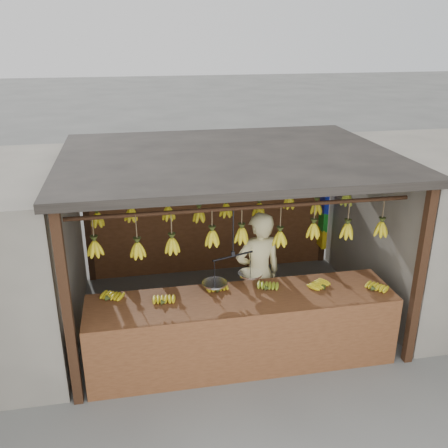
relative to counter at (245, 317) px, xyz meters
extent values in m
plane|color=#5B5B57|center=(0.04, 1.23, -0.71)|extent=(80.00, 80.00, 0.00)
cube|color=black|center=(-1.96, -0.27, 0.44)|extent=(0.10, 0.10, 2.30)
cube|color=black|center=(2.04, -0.27, 0.44)|extent=(0.10, 0.10, 2.30)
cube|color=black|center=(-1.96, 2.73, 0.44)|extent=(0.10, 0.10, 2.30)
cube|color=black|center=(2.04, 2.73, 0.44)|extent=(0.10, 0.10, 2.30)
cube|color=black|center=(0.04, 1.23, 1.64)|extent=(4.30, 3.30, 0.10)
cylinder|color=black|center=(0.04, 0.23, 1.29)|extent=(4.00, 0.05, 0.05)
cylinder|color=black|center=(0.04, 1.23, 1.29)|extent=(4.00, 0.05, 0.05)
cylinder|color=black|center=(0.04, 2.23, 1.29)|extent=(4.00, 0.05, 0.05)
cube|color=brown|center=(0.04, 2.73, 0.19)|extent=(4.00, 0.06, 1.80)
cube|color=brown|center=(0.00, 0.13, 0.15)|extent=(3.72, 0.83, 0.08)
cube|color=brown|center=(0.00, -0.28, -0.26)|extent=(3.72, 0.04, 0.90)
cube|color=black|center=(-1.76, -0.23, -0.30)|extent=(0.07, 0.07, 0.82)
cube|color=black|center=(1.76, -0.23, -0.30)|extent=(0.07, 0.07, 0.82)
cube|color=black|center=(-1.76, 0.50, -0.30)|extent=(0.07, 0.07, 0.82)
cube|color=black|center=(1.76, 0.50, -0.30)|extent=(0.07, 0.07, 0.82)
ellipsoid|color=gold|center=(-1.57, 0.33, 0.22)|extent=(0.27, 0.29, 0.06)
ellipsoid|color=gold|center=(-0.94, 0.12, 0.22)|extent=(0.20, 0.26, 0.06)
ellipsoid|color=gold|center=(-0.26, 0.29, 0.22)|extent=(0.20, 0.26, 0.06)
ellipsoid|color=#92A523|center=(0.33, 0.22, 0.22)|extent=(0.25, 0.29, 0.06)
ellipsoid|color=gold|center=(1.04, 0.14, 0.22)|extent=(0.28, 0.30, 0.06)
ellipsoid|color=gold|center=(1.61, -0.04, 0.22)|extent=(0.30, 0.29, 0.06)
ellipsoid|color=gold|center=(-1.66, 0.25, 0.92)|extent=(0.16, 0.16, 0.28)
ellipsoid|color=gold|center=(-1.19, 0.21, 0.88)|extent=(0.16, 0.16, 0.28)
ellipsoid|color=gold|center=(-0.81, 0.19, 0.90)|extent=(0.16, 0.16, 0.28)
ellipsoid|color=gold|center=(-0.35, 0.20, 0.95)|extent=(0.16, 0.16, 0.28)
ellipsoid|color=gold|center=(0.01, 0.26, 0.94)|extent=(0.16, 0.16, 0.28)
ellipsoid|color=gold|center=(0.47, 0.24, 0.87)|extent=(0.16, 0.16, 0.28)
ellipsoid|color=gold|center=(0.90, 0.28, 0.92)|extent=(0.16, 0.16, 0.28)
ellipsoid|color=gold|center=(1.31, 0.24, 0.90)|extent=(0.16, 0.16, 0.28)
ellipsoid|color=gold|center=(1.75, 0.22, 0.90)|extent=(0.16, 0.16, 0.28)
ellipsoid|color=gold|center=(-1.67, 1.19, 0.91)|extent=(0.16, 0.16, 0.28)
ellipsoid|color=gold|center=(-1.25, 1.24, 0.93)|extent=(0.16, 0.16, 0.28)
ellipsoid|color=gold|center=(-0.77, 1.19, 0.93)|extent=(0.16, 0.16, 0.28)
ellipsoid|color=gold|center=(-0.36, 1.19, 0.88)|extent=(0.16, 0.16, 0.28)
ellipsoid|color=gold|center=(0.01, 1.22, 0.91)|extent=(0.16, 0.16, 0.28)
ellipsoid|color=gold|center=(0.46, 1.19, 0.90)|extent=(0.16, 0.16, 0.28)
ellipsoid|color=gold|center=(0.91, 1.28, 0.95)|extent=(0.16, 0.16, 0.28)
ellipsoid|color=gold|center=(1.30, 1.23, 0.86)|extent=(0.16, 0.16, 0.28)
ellipsoid|color=#92A523|center=(1.73, 1.21, 0.97)|extent=(0.16, 0.16, 0.28)
ellipsoid|color=gold|center=(-1.67, 2.24, 0.96)|extent=(0.16, 0.16, 0.28)
ellipsoid|color=gold|center=(-1.19, 2.19, 0.97)|extent=(0.16, 0.16, 0.28)
ellipsoid|color=gold|center=(-0.76, 2.21, 0.94)|extent=(0.16, 0.16, 0.28)
ellipsoid|color=gold|center=(-0.35, 2.23, 0.97)|extent=(0.16, 0.16, 0.28)
ellipsoid|color=gold|center=(0.09, 2.28, 0.93)|extent=(0.16, 0.16, 0.28)
ellipsoid|color=gold|center=(0.50, 2.27, 0.93)|extent=(0.16, 0.16, 0.28)
ellipsoid|color=gold|center=(0.91, 2.20, 0.92)|extent=(0.16, 0.16, 0.28)
ellipsoid|color=gold|center=(1.35, 2.21, 0.95)|extent=(0.16, 0.16, 0.28)
ellipsoid|color=gold|center=(1.77, 2.20, 0.96)|extent=(0.16, 0.16, 0.28)
cylinder|color=black|center=(-0.10, 0.23, 0.99)|extent=(0.02, 0.02, 0.59)
cylinder|color=black|center=(-0.10, 0.23, 0.69)|extent=(0.52, 0.20, 0.02)
cylinder|color=silver|center=(-0.33, 0.15, 0.39)|extent=(0.29, 0.29, 0.02)
cylinder|color=silver|center=(0.14, 0.31, 0.39)|extent=(0.29, 0.29, 0.02)
imported|color=beige|center=(0.35, 0.73, 0.16)|extent=(0.69, 0.51, 1.74)
cube|color=red|center=(1.98, 2.58, 0.77)|extent=(0.08, 0.26, 0.34)
cube|color=#1426BF|center=(1.98, 2.58, 0.43)|extent=(0.08, 0.26, 0.34)
cube|color=#199926|center=(1.98, 2.58, 0.11)|extent=(0.08, 0.26, 0.34)
cube|color=yellow|center=(1.98, 2.58, -0.21)|extent=(0.08, 0.26, 0.34)
camera|label=1|loc=(-1.20, -4.97, 3.19)|focal=40.00mm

